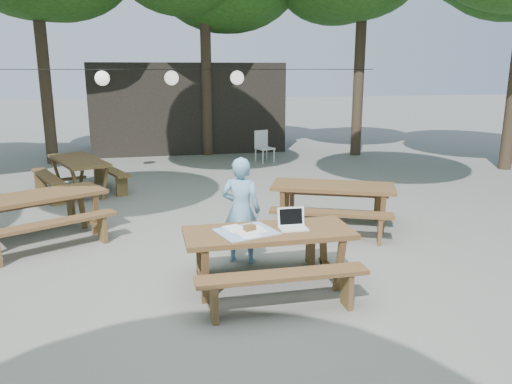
{
  "coord_description": "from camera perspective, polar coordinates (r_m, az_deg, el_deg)",
  "views": [
    {
      "loc": [
        -0.86,
        -6.42,
        2.61
      ],
      "look_at": [
        0.5,
        -0.25,
        1.05
      ],
      "focal_mm": 35.0,
      "sensor_mm": 36.0,
      "label": 1
    }
  ],
  "objects": [
    {
      "name": "tabletop_clutter",
      "position": [
        5.88,
        -1.05,
        -4.45
      ],
      "size": [
        0.78,
        0.71,
        0.08
      ],
      "color": "#356EB5",
      "rests_on": "main_picnic_table"
    },
    {
      "name": "plastic_chair",
      "position": [
        14.36,
        0.98,
        4.45
      ],
      "size": [
        0.57,
        0.57,
        0.9
      ],
      "rotation": [
        0.0,
        0.0,
        0.35
      ],
      "color": "silver",
      "rests_on": "ground"
    },
    {
      "name": "ground",
      "position": [
        6.98,
        -4.52,
        -8.13
      ],
      "size": [
        80.0,
        80.0,
        0.0
      ],
      "primitive_type": "plane",
      "color": "#60605B",
      "rests_on": "ground"
    },
    {
      "name": "woman",
      "position": [
        6.8,
        -1.73,
        -2.12
      ],
      "size": [
        0.63,
        0.52,
        1.48
      ],
      "primitive_type": "imported",
      "rotation": [
        0.0,
        0.0,
        2.77
      ],
      "color": "#6EA6C8",
      "rests_on": "ground"
    },
    {
      "name": "picnic_table_ne",
      "position": [
        8.43,
        8.72,
        -1.58
      ],
      "size": [
        2.37,
        2.2,
        0.75
      ],
      "rotation": [
        0.0,
        0.0,
        -0.4
      ],
      "color": "#54301D",
      "rests_on": "ground"
    },
    {
      "name": "paper_lanterns",
      "position": [
        12.44,
        -9.57,
        12.75
      ],
      "size": [
        9.0,
        0.34,
        0.38
      ],
      "color": "black",
      "rests_on": "ground"
    },
    {
      "name": "main_picnic_table",
      "position": [
        6.06,
        1.44,
        -7.65
      ],
      "size": [
        2.0,
        1.58,
        0.75
      ],
      "color": "#54301D",
      "rests_on": "ground"
    },
    {
      "name": "pavilion",
      "position": [
        17.02,
        -7.93,
        9.68
      ],
      "size": [
        6.0,
        3.0,
        2.8
      ],
      "primitive_type": "cube",
      "color": "black",
      "rests_on": "ground"
    },
    {
      "name": "laptop",
      "position": [
        6.02,
        4.15,
        -3.54
      ],
      "size": [
        0.34,
        0.27,
        0.24
      ],
      "rotation": [
        0.0,
        0.0,
        -0.03
      ],
      "color": "white",
      "rests_on": "main_picnic_table"
    },
    {
      "name": "picnic_table_nw",
      "position": [
        8.39,
        -23.71,
        -2.69
      ],
      "size": [
        2.42,
        2.28,
        0.75
      ],
      "rotation": [
        0.0,
        0.0,
        0.48
      ],
      "color": "#54301D",
      "rests_on": "ground"
    },
    {
      "name": "picnic_table_far_w",
      "position": [
        11.33,
        -19.51,
        1.77
      ],
      "size": [
        2.18,
        2.35,
        0.75
      ],
      "rotation": [
        0.0,
        0.0,
        1.96
      ],
      "color": "#54301D",
      "rests_on": "ground"
    }
  ]
}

